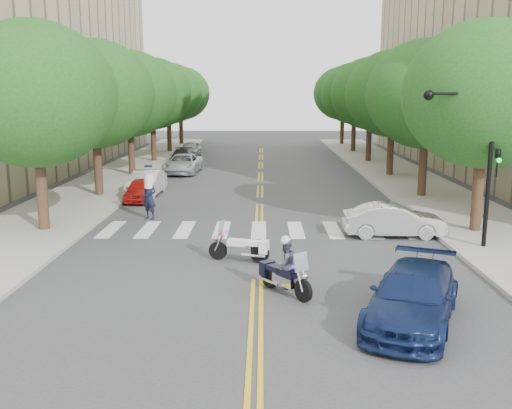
{
  "coord_description": "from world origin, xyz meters",
  "views": [
    {
      "loc": [
        0.16,
        -16.64,
        5.63
      ],
      "look_at": [
        -0.1,
        5.39,
        1.3
      ],
      "focal_mm": 40.0,
      "sensor_mm": 36.0,
      "label": 1
    }
  ],
  "objects_px": {
    "sedan_blue": "(413,296)",
    "convertible": "(394,220)",
    "motorcycle_parked": "(244,248)",
    "officer_standing": "(149,198)",
    "motorcycle_police": "(284,268)"
  },
  "relations": [
    {
      "from": "motorcycle_parked",
      "to": "convertible",
      "type": "height_order",
      "value": "motorcycle_parked"
    },
    {
      "from": "motorcycle_police",
      "to": "motorcycle_parked",
      "type": "relative_size",
      "value": 0.87
    },
    {
      "from": "officer_standing",
      "to": "sedan_blue",
      "type": "relative_size",
      "value": 0.42
    },
    {
      "from": "sedan_blue",
      "to": "motorcycle_police",
      "type": "bearing_deg",
      "value": 168.67
    },
    {
      "from": "motorcycle_police",
      "to": "sedan_blue",
      "type": "bearing_deg",
      "value": 108.84
    },
    {
      "from": "motorcycle_police",
      "to": "motorcycle_parked",
      "type": "height_order",
      "value": "motorcycle_police"
    },
    {
      "from": "motorcycle_parked",
      "to": "convertible",
      "type": "bearing_deg",
      "value": -45.24
    },
    {
      "from": "sedan_blue",
      "to": "motorcycle_parked",
      "type": "bearing_deg",
      "value": 152.4
    },
    {
      "from": "officer_standing",
      "to": "motorcycle_police",
      "type": "bearing_deg",
      "value": -30.65
    },
    {
      "from": "motorcycle_police",
      "to": "convertible",
      "type": "height_order",
      "value": "motorcycle_police"
    },
    {
      "from": "officer_standing",
      "to": "convertible",
      "type": "height_order",
      "value": "officer_standing"
    },
    {
      "from": "sedan_blue",
      "to": "convertible",
      "type": "bearing_deg",
      "value": 102.84
    },
    {
      "from": "motorcycle_police",
      "to": "officer_standing",
      "type": "relative_size",
      "value": 0.91
    },
    {
      "from": "motorcycle_police",
      "to": "officer_standing",
      "type": "bearing_deg",
      "value": -96.61
    },
    {
      "from": "officer_standing",
      "to": "convertible",
      "type": "xyz_separation_m",
      "value": [
        10.32,
        -3.02,
        -0.34
      ]
    }
  ]
}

